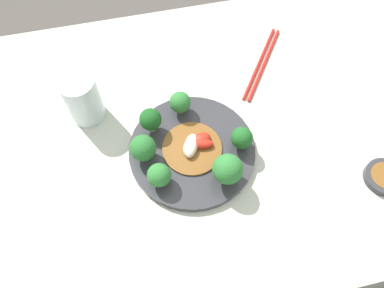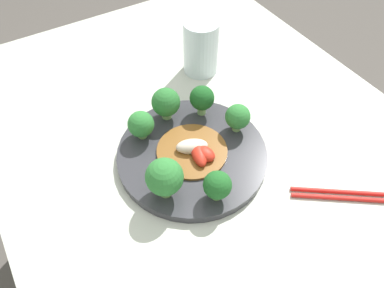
{
  "view_description": "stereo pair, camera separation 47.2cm",
  "coord_description": "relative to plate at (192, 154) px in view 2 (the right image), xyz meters",
  "views": [
    {
      "loc": [
        0.13,
        0.39,
        1.39
      ],
      "look_at": [
        0.05,
        0.05,
        0.75
      ],
      "focal_mm": 35.0,
      "sensor_mm": 36.0,
      "label": 1
    },
    {
      "loc": [
        -0.29,
        0.25,
        1.22
      ],
      "look_at": [
        0.05,
        0.05,
        0.75
      ],
      "focal_mm": 35.0,
      "sensor_mm": 36.0,
      "label": 2
    }
  ],
  "objects": [
    {
      "name": "broccoli_east",
      "position": [
        0.09,
        -0.0,
        0.04
      ],
      "size": [
        0.05,
        0.05,
        0.06
      ],
      "color": "#89B76B",
      "rests_on": "plate"
    },
    {
      "name": "drinking_glass",
      "position": [
        0.2,
        -0.14,
        0.05
      ],
      "size": [
        0.07,
        0.07,
        0.11
      ],
      "color": "silver",
      "rests_on": "table"
    },
    {
      "name": "stirfry_center",
      "position": [
        -0.0,
        -0.0,
        0.02
      ],
      "size": [
        0.12,
        0.12,
        0.02
      ],
      "color": "brown",
      "rests_on": "plate"
    },
    {
      "name": "broccoli_west",
      "position": [
        -0.1,
        0.01,
        0.04
      ],
      "size": [
        0.04,
        0.04,
        0.05
      ],
      "color": "#7AAD5B",
      "rests_on": "plate"
    },
    {
      "name": "broccoli_south",
      "position": [
        0.0,
        -0.09,
        0.04
      ],
      "size": [
        0.04,
        0.04,
        0.05
      ],
      "color": "#89B76B",
      "rests_on": "plate"
    },
    {
      "name": "plate",
      "position": [
        0.0,
        0.0,
        0.0
      ],
      "size": [
        0.25,
        0.25,
        0.02
      ],
      "color": "#333338",
      "rests_on": "table"
    },
    {
      "name": "table",
      "position": [
        -0.05,
        -0.05,
        -0.36
      ],
      "size": [
        1.12,
        0.73,
        0.71
      ],
      "color": "#B7BCAD",
      "rests_on": "ground_plane"
    },
    {
      "name": "broccoli_northeast",
      "position": [
        0.07,
        0.06,
        0.04
      ],
      "size": [
        0.05,
        0.05,
        0.05
      ],
      "color": "#7AAD5B",
      "rests_on": "plate"
    },
    {
      "name": "broccoli_northwest",
      "position": [
        -0.05,
        0.08,
        0.05
      ],
      "size": [
        0.06,
        0.06,
        0.07
      ],
      "color": "#7AAD5B",
      "rests_on": "plate"
    },
    {
      "name": "chopsticks",
      "position": [
        -0.21,
        -0.19,
        -0.0
      ],
      "size": [
        0.15,
        0.2,
        0.01
      ],
      "color": "red",
      "rests_on": "table"
    },
    {
      "name": "broccoli_southeast",
      "position": [
        0.07,
        -0.06,
        0.04
      ],
      "size": [
        0.04,
        0.04,
        0.06
      ],
      "color": "#89B76B",
      "rests_on": "plate"
    }
  ]
}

